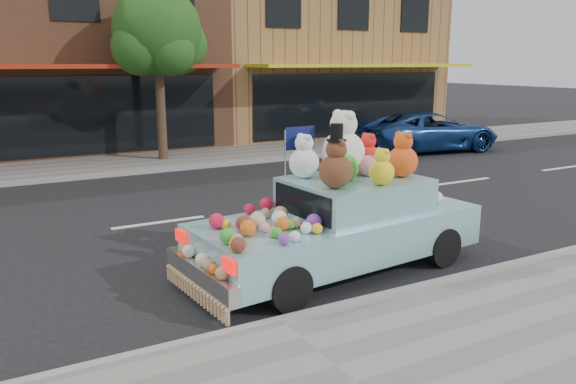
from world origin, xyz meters
TOP-DOWN VIEW (x-y plane):
  - ground at (0.00, 0.00)m, footprint 120.00×120.00m
  - far_sidewalk at (0.00, 6.50)m, footprint 60.00×3.00m
  - near_kerb at (0.00, -5.00)m, footprint 60.00×0.12m
  - far_kerb at (0.00, 5.00)m, footprint 60.00×0.12m
  - storefront_mid at (0.00, 11.97)m, footprint 10.00×9.80m
  - storefront_right at (10.00, 11.97)m, footprint 10.00×9.80m
  - street_tree at (2.03, 6.55)m, footprint 3.00×2.70m
  - car_blue at (10.79, 4.38)m, footprint 5.12×2.86m
  - art_car at (1.68, -3.71)m, footprint 4.63×2.17m

SIDE VIEW (x-z plane):
  - ground at x=0.00m, z-range 0.00..0.00m
  - far_sidewalk at x=0.00m, z-range 0.00..0.12m
  - near_kerb at x=0.00m, z-range 0.00..0.13m
  - far_kerb at x=0.00m, z-range 0.00..0.13m
  - car_blue at x=10.79m, z-range 0.00..1.35m
  - art_car at x=1.68m, z-range -0.36..1.96m
  - storefront_mid at x=0.00m, z-range -0.01..7.29m
  - storefront_right at x=10.00m, z-range -0.01..7.29m
  - street_tree at x=2.03m, z-range 1.08..6.30m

